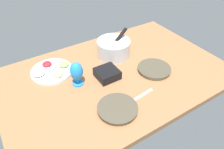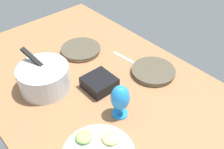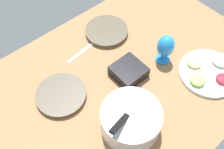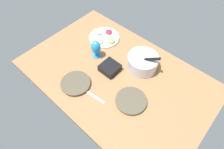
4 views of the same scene
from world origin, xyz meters
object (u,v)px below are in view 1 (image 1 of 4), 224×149
dinner_plate_right (154,69)px  fruit_platter (51,71)px  mixing_bowl (114,48)px  hurricane_glass_blue (76,72)px  dinner_plate_left (118,109)px  square_bowl_black (107,73)px

dinner_plate_right → fruit_platter: bearing=149.6°
mixing_bowl → hurricane_glass_blue: size_ratio=1.54×
dinner_plate_left → square_bowl_black: (10.71, 29.29, 2.05)cm
hurricane_glass_blue → dinner_plate_left: bearing=-74.0°
dinner_plate_right → fruit_platter: size_ratio=0.81×
fruit_platter → hurricane_glass_blue: (11.02, -21.38, 8.63)cm
fruit_platter → hurricane_glass_blue: 25.55cm
square_bowl_black → mixing_bowl: bearing=49.0°
dinner_plate_left → fruit_platter: (-20.83, 55.57, 0.15)cm
fruit_platter → square_bowl_black: size_ratio=2.00×
hurricane_glass_blue → square_bowl_black: bearing=-13.4°
dinner_plate_right → square_bowl_black: square_bowl_black is taller
mixing_bowl → fruit_platter: (-50.10, 4.92, -5.52)cm
mixing_bowl → fruit_platter: mixing_bowl is taller
mixing_bowl → dinner_plate_right: bearing=-66.5°
mixing_bowl → hurricane_glass_blue: (-39.08, -16.46, 3.11)cm
dinner_plate_right → hurricane_glass_blue: hurricane_glass_blue is taller
mixing_bowl → square_bowl_black: size_ratio=1.80×
square_bowl_black → dinner_plate_right: bearing=-19.4°
dinner_plate_right → hurricane_glass_blue: (-53.39, 16.45, 8.80)cm
hurricane_glass_blue → square_bowl_black: size_ratio=1.17×
dinner_plate_left → hurricane_glass_blue: bearing=106.0°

